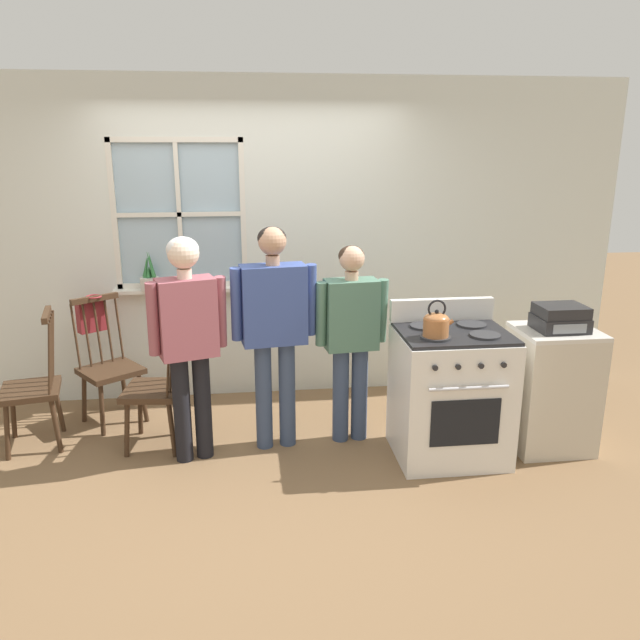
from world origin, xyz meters
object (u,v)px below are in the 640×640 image
at_px(person_teen_center, 274,318).
at_px(stove, 450,393).
at_px(chair_near_wall, 156,389).
at_px(side_counter, 551,389).
at_px(person_elderly_left, 188,328).
at_px(kettle, 436,324).
at_px(chair_center_cluster, 34,389).
at_px(chair_by_window, 109,369).
at_px(person_adult_right, 351,328).
at_px(potted_plant, 149,278).
at_px(handbag, 92,315).
at_px(stereo, 560,318).

height_order(person_teen_center, stove, person_teen_center).
distance_m(chair_near_wall, person_teen_center, 1.02).
relative_size(person_teen_center, side_counter, 1.80).
distance_m(chair_near_wall, person_elderly_left, 0.63).
bearing_deg(kettle, person_elderly_left, 169.87).
relative_size(chair_center_cluster, person_elderly_left, 0.64).
bearing_deg(chair_by_window, chair_near_wall, -84.86).
height_order(stove, kettle, kettle).
xyz_separation_m(person_elderly_left, person_adult_right, (1.14, 0.17, -0.09)).
distance_m(chair_by_window, chair_center_cluster, 0.59).
distance_m(stove, kettle, 0.59).
xyz_separation_m(person_elderly_left, potted_plant, (-0.40, 1.11, 0.12)).
distance_m(person_elderly_left, person_teen_center, 0.60).
distance_m(potted_plant, side_counter, 3.28).
height_order(chair_by_window, person_elderly_left, person_elderly_left).
height_order(person_adult_right, potted_plant, person_adult_right).
relative_size(chair_by_window, handbag, 3.30).
bearing_deg(chair_by_window, kettle, -59.93).
bearing_deg(person_adult_right, stereo, -17.77).
height_order(chair_by_window, side_counter, chair_by_window).
xyz_separation_m(chair_center_cluster, person_elderly_left, (1.16, -0.34, 0.52)).
distance_m(person_adult_right, handbag, 2.11).
height_order(chair_near_wall, chair_center_cluster, same).
height_order(person_teen_center, side_counter, person_teen_center).
bearing_deg(handbag, chair_near_wall, -49.47).
bearing_deg(person_elderly_left, chair_by_window, 117.17).
height_order(chair_center_cluster, kettle, kettle).
bearing_deg(side_counter, potted_plant, 157.50).
height_order(chair_by_window, kettle, kettle).
xyz_separation_m(person_teen_center, handbag, (-1.42, 0.77, -0.14)).
bearing_deg(stereo, handbag, 163.20).
distance_m(chair_near_wall, kettle, 2.06).
bearing_deg(chair_by_window, handbag, 90.00).
height_order(stove, side_counter, stove).
bearing_deg(potted_plant, person_teen_center, -45.09).
relative_size(chair_by_window, side_counter, 1.13).
relative_size(chair_center_cluster, kettle, 4.10).
bearing_deg(handbag, stove, -21.74).
distance_m(person_teen_center, handbag, 1.62).
xyz_separation_m(chair_near_wall, potted_plant, (-0.13, 0.88, 0.64)).
relative_size(person_adult_right, kettle, 5.97).
xyz_separation_m(chair_center_cluster, side_counter, (3.73, -0.46, 0.01)).
relative_size(chair_center_cluster, stereo, 2.98).
bearing_deg(kettle, side_counter, 10.50).
height_order(person_adult_right, stove, person_adult_right).
relative_size(chair_near_wall, person_teen_center, 0.63).
bearing_deg(chair_center_cluster, person_elderly_left, 61.64).
relative_size(chair_by_window, chair_center_cluster, 1.00).
distance_m(chair_by_window, chair_near_wall, 0.64).
relative_size(chair_by_window, person_elderly_left, 0.64).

